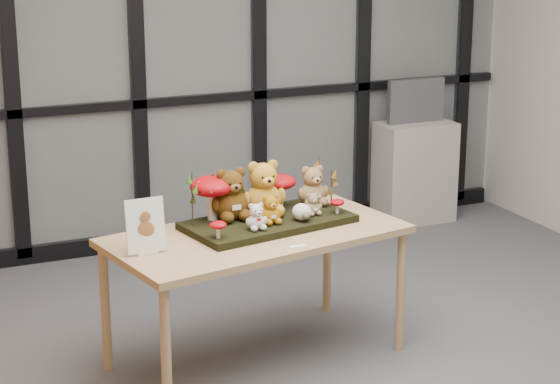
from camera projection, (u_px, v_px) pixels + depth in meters
name	position (u px, v px, depth m)	size (l,w,h in m)	color
floor	(363.00, 377.00, 5.28)	(5.00, 5.00, 0.00)	#4E4E52
room_shell	(371.00, 56.00, 4.82)	(5.00, 5.00, 5.00)	#B7B4AC
glass_partition	(199.00, 47.00, 7.07)	(4.90, 0.06, 2.78)	#2D383F
display_table	(256.00, 244.00, 5.32)	(1.66, 1.04, 0.72)	tan
diorama_tray	(268.00, 222.00, 5.41)	(0.89, 0.44, 0.04)	black
bear_pooh_yellow	(263.00, 185.00, 5.43)	(0.25, 0.23, 0.33)	#BE8223
bear_brown_medium	(231.00, 191.00, 5.36)	(0.23, 0.21, 0.30)	#492B0B
bear_tan_back	(312.00, 183.00, 5.62)	(0.19, 0.17, 0.25)	olive
bear_small_yellow	(270.00, 208.00, 5.30)	(0.13, 0.12, 0.17)	#A9670E
bear_white_bow	(256.00, 215.00, 5.20)	(0.12, 0.11, 0.16)	silver
bear_beige_small	(313.00, 202.00, 5.45)	(0.10, 0.09, 0.14)	#947753
plush_cream_hedgehog	(302.00, 211.00, 5.36)	(0.08, 0.07, 0.10)	silver
mushroom_back_left	(212.00, 196.00, 5.35)	(0.23, 0.23, 0.26)	#91040A
mushroom_back_right	(279.00, 189.00, 5.59)	(0.18, 0.18, 0.20)	#91040A
mushroom_front_left	(218.00, 229.00, 5.08)	(0.09, 0.09, 0.10)	#91040A
mushroom_front_right	(337.00, 206.00, 5.48)	(0.08, 0.08, 0.09)	#91040A
sprig_green_far_left	(192.00, 200.00, 5.24)	(0.05, 0.05, 0.29)	#11390D
sprig_green_mid_left	(213.00, 197.00, 5.37)	(0.05, 0.05, 0.25)	#11390D
sprig_dry_far_right	(319.00, 180.00, 5.66)	(0.05, 0.05, 0.26)	brown
sprig_dry_mid_right	(331.00, 189.00, 5.57)	(0.05, 0.05, 0.21)	brown
sprig_green_centre	(240.00, 198.00, 5.48)	(0.05, 0.05, 0.17)	#11390D
sign_holder	(146.00, 229.00, 4.94)	(0.20, 0.06, 0.28)	silver
label_card	(297.00, 246.00, 5.08)	(0.09, 0.03, 0.00)	white
cabinet	(414.00, 172.00, 7.81)	(0.58, 0.34, 0.78)	#9D968C
monitor	(416.00, 101.00, 7.67)	(0.47, 0.05, 0.33)	#484B50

